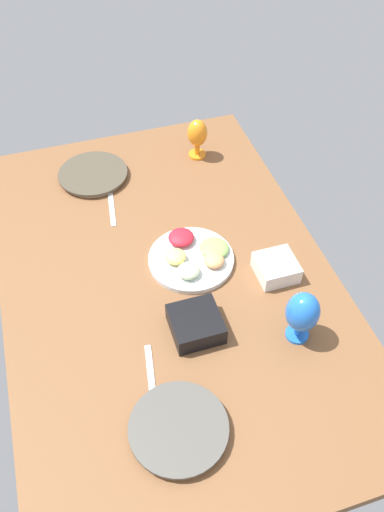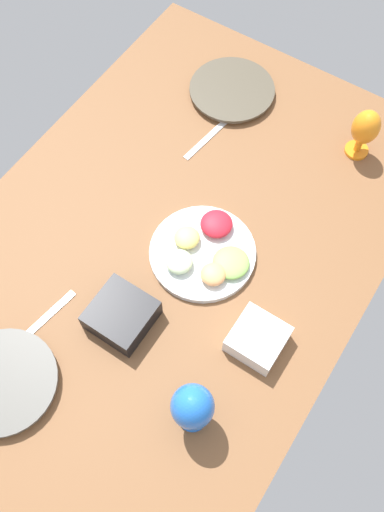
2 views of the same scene
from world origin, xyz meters
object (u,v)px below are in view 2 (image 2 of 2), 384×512
at_px(dinner_plate_left, 4,382).
at_px(square_bowl_white, 258,338).
at_px(fruit_platter, 205,252).
at_px(hurricane_glass_orange, 365,129).
at_px(square_bowl_black, 121,314).
at_px(hurricane_glass_blue, 192,407).
at_px(dinner_plate_right, 232,91).

height_order(dinner_plate_left, square_bowl_white, square_bowl_white).
height_order(fruit_platter, hurricane_glass_orange, hurricane_glass_orange).
xyz_separation_m(dinner_plate_left, square_bowl_black, (0.28, -0.14, 0.02)).
xyz_separation_m(fruit_platter, hurricane_glass_orange, (0.53, -0.19, 0.08)).
bearing_deg(dinner_plate_left, square_bowl_white, -47.22).
height_order(dinner_plate_left, hurricane_glass_orange, hurricane_glass_orange).
relative_size(dinner_plate_left, hurricane_glass_orange, 1.58).
relative_size(hurricane_glass_orange, hurricane_glass_blue, 0.90).
distance_m(dinner_plate_left, square_bowl_black, 0.31).
bearing_deg(fruit_platter, hurricane_glass_orange, -19.40).
bearing_deg(square_bowl_white, square_bowl_black, 112.81).
xyz_separation_m(dinner_plate_left, hurricane_glass_orange, (1.08, -0.39, 0.08)).
distance_m(hurricane_glass_orange, square_bowl_white, 0.67).
relative_size(dinner_plate_right, square_bowl_black, 1.82).
distance_m(dinner_plate_left, hurricane_glass_orange, 1.15).
relative_size(hurricane_glass_orange, square_bowl_black, 1.13).
height_order(dinner_plate_left, hurricane_glass_blue, hurricane_glass_blue).
height_order(dinner_plate_right, hurricane_glass_orange, hurricane_glass_orange).
bearing_deg(hurricane_glass_blue, square_bowl_black, 69.22).
bearing_deg(hurricane_glass_orange, fruit_platter, 160.60).
distance_m(dinner_plate_left, dinner_plate_right, 1.07).
height_order(dinner_plate_left, fruit_platter, fruit_platter).
bearing_deg(square_bowl_black, dinner_plate_left, 154.30).
distance_m(dinner_plate_right, square_bowl_white, 0.81).
relative_size(dinner_plate_right, fruit_platter, 0.94).
bearing_deg(hurricane_glass_orange, square_bowl_black, 161.90).
distance_m(dinner_plate_right, hurricane_glass_blue, 1.00).
xyz_separation_m(hurricane_glass_orange, square_bowl_white, (-0.66, -0.05, -0.07)).
bearing_deg(hurricane_glass_orange, hurricane_glass_blue, -178.91).
relative_size(hurricane_glass_blue, square_bowl_black, 1.25).
relative_size(dinner_plate_left, square_bowl_white, 2.08).
bearing_deg(fruit_platter, dinner_plate_right, 24.15).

